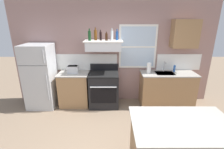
{
  "coord_description": "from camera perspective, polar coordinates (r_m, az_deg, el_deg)",
  "views": [
    {
      "loc": [
        -0.04,
        -2.2,
        2.24
      ],
      "look_at": [
        -0.05,
        1.2,
        1.1
      ],
      "focal_mm": 26.3,
      "sensor_mm": 36.0,
      "label": 1
    }
  ],
  "objects": [
    {
      "name": "toaster",
      "position": [
        4.4,
        -13.22,
        1.81
      ],
      "size": [
        0.3,
        0.2,
        0.19
      ],
      "color": "silver",
      "rests_on": "counter_left_of_stove"
    },
    {
      "name": "bottle_blue_liqueur",
      "position": [
        4.21,
        1.98,
        13.37
      ],
      "size": [
        0.07,
        0.07,
        0.27
      ],
      "color": "#1E478C",
      "rests_on": "range_hood_shelf"
    },
    {
      "name": "bottle_amber_wine",
      "position": [
        4.25,
        -5.51,
        13.55
      ],
      "size": [
        0.07,
        0.07,
        0.31
      ],
      "color": "brown",
      "rests_on": "range_hood_shelf"
    },
    {
      "name": "dish_soap_bottle",
      "position": [
        4.68,
        21.08,
        1.93
      ],
      "size": [
        0.06,
        0.06,
        0.18
      ],
      "primitive_type": "cylinder",
      "color": "blue",
      "rests_on": "counter_right_with_sink"
    },
    {
      "name": "bottle_dark_green_wine",
      "position": [
        4.16,
        -7.59,
        13.28
      ],
      "size": [
        0.07,
        0.07,
        0.29
      ],
      "color": "#143819",
      "rests_on": "range_hood_shelf"
    },
    {
      "name": "counter_right_with_sink",
      "position": [
        4.71,
        18.68,
        -4.73
      ],
      "size": [
        1.43,
        0.63,
        0.91
      ],
      "color": "#9E754C",
      "rests_on": "ground_plane"
    },
    {
      "name": "bottle_balsamic_dark",
      "position": [
        4.21,
        -3.74,
        13.24
      ],
      "size": [
        0.06,
        0.06,
        0.26
      ],
      "color": "black",
      "rests_on": "range_hood_shelf"
    },
    {
      "name": "range_hood_shelf",
      "position": [
        4.2,
        -2.73,
        10.11
      ],
      "size": [
        0.96,
        0.52,
        0.24
      ],
      "color": "silver"
    },
    {
      "name": "upper_cabinet_right",
      "position": [
        4.63,
        24.24,
        12.77
      ],
      "size": [
        0.64,
        0.32,
        0.7
      ],
      "color": "#9E754C"
    },
    {
      "name": "bottle_brown_stout",
      "position": [
        4.15,
        -1.71,
        12.98
      ],
      "size": [
        0.06,
        0.06,
        0.22
      ],
      "color": "#381E0F",
      "rests_on": "range_hood_shelf"
    },
    {
      "name": "sink_faucet",
      "position": [
        4.56,
        17.93,
        2.98
      ],
      "size": [
        0.03,
        0.17,
        0.28
      ],
      "color": "silver",
      "rests_on": "counter_right_with_sink"
    },
    {
      "name": "back_wall",
      "position": [
        4.51,
        1.09,
        7.22
      ],
      "size": [
        5.4,
        0.11,
        2.7
      ],
      "color": "gray",
      "rests_on": "ground_plane"
    },
    {
      "name": "refrigerator",
      "position": [
        4.66,
        -23.34,
        -0.58
      ],
      "size": [
        0.7,
        0.72,
        1.67
      ],
      "color": "#B7BABC",
      "rests_on": "ground_plane"
    },
    {
      "name": "counter_left_of_stove",
      "position": [
        4.58,
        -12.62,
        -4.83
      ],
      "size": [
        0.79,
        0.63,
        0.91
      ],
      "color": "#9E754C",
      "rests_on": "ground_plane"
    },
    {
      "name": "stove_range",
      "position": [
        4.43,
        -2.56,
        -5.05
      ],
      "size": [
        0.76,
        0.69,
        1.09
      ],
      "color": "black",
      "rests_on": "ground_plane"
    },
    {
      "name": "paper_towel_roll",
      "position": [
        4.37,
        12.94,
        2.22
      ],
      "size": [
        0.11,
        0.11,
        0.27
      ],
      "primitive_type": "cylinder",
      "color": "white",
      "rests_on": "counter_right_with_sink"
    },
    {
      "name": "bottle_clear_tall",
      "position": [
        4.14,
        0.21,
        13.43
      ],
      "size": [
        0.06,
        0.06,
        0.3
      ],
      "color": "silver",
      "rests_on": "range_hood_shelf"
    }
  ]
}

